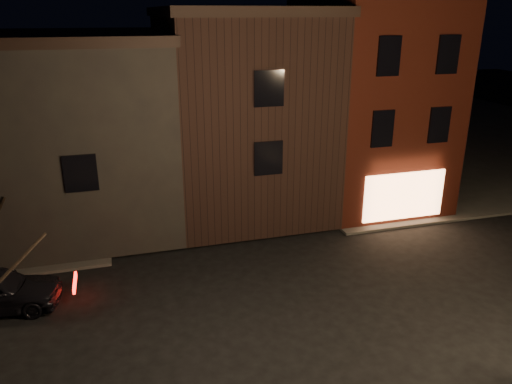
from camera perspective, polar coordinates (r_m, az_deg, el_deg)
ground at (r=16.69m, az=2.03°, el=-14.04°), size 120.00×120.00×0.00m
sidewalk_far_right at (r=42.17m, az=19.85°, el=6.05°), size 30.00×30.00×0.12m
corner_building at (r=26.08m, az=12.70°, el=10.80°), size 6.50×8.50×10.50m
row_building_a at (r=24.76m, az=-2.11°, el=9.47°), size 7.30×10.30×9.40m
row_building_b at (r=24.19m, az=-19.11°, el=6.93°), size 7.80×10.30×8.40m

